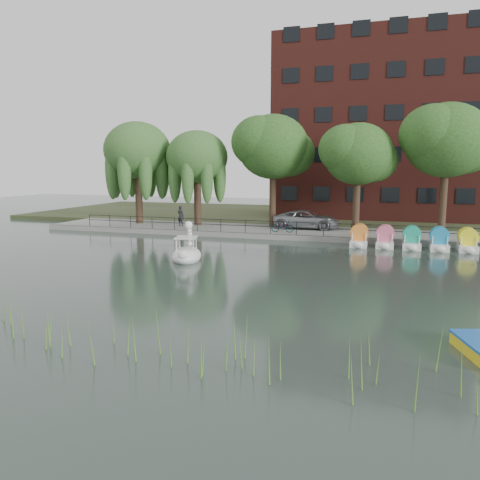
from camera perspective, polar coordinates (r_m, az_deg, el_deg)
The scene contains 17 objects.
ground_plane at distance 23.19m, azimuth -4.17°, elevation -4.56°, with size 120.00×120.00×0.00m, color #3F4D47.
promenade at distance 38.24m, azimuth 4.71°, elevation 1.02°, with size 40.00×6.00×0.40m, color gray.
kerb at distance 35.40m, azimuth 3.64°, elevation 0.40°, with size 40.00×0.25×0.40m, color gray.
land_strip at distance 51.90m, azimuth 8.16°, elevation 2.97°, with size 60.00×22.00×0.36m, color #47512D.
railing at distance 35.47m, azimuth 3.73°, elevation 1.96°, with size 32.00×0.05×1.00m.
apartment_building at distance 51.10m, azimuth 16.35°, elevation 12.93°, with size 20.00×10.07×18.00m.
willow_left at distance 43.16m, azimuth -12.40°, elevation 10.60°, with size 5.88×5.88×9.01m.
willow_mid at distance 41.16m, azimuth -5.26°, elevation 10.00°, with size 5.32×5.32×8.15m.
broadleaf_center at distance 40.11m, azimuth 4.06°, elevation 11.21°, with size 6.00×6.00×9.25m.
broadleaf_right at distance 38.54m, azimuth 14.20°, elevation 10.06°, with size 5.40×5.40×8.32m.
broadleaf_far at distance 39.72m, azimuth 23.92°, elevation 11.00°, with size 6.30×6.30×9.71m.
minivan at distance 38.81m, azimuth 8.15°, elevation 2.65°, with size 6.18×2.84×1.72m, color gray.
bicycle at distance 36.45m, azimuth 5.20°, elevation 1.74°, with size 1.72×0.60×1.00m, color gray.
pedestrian at distance 40.65m, azimuth -7.24°, elevation 3.12°, with size 0.71×0.48×1.98m, color black.
swan_boat at distance 27.31m, azimuth -6.50°, elevation -1.52°, with size 2.24×2.95×2.22m.
pedal_boat_row at distance 33.31m, azimuth 23.11°, elevation -0.11°, with size 11.35×1.70×1.40m.
reed_bank at distance 13.94m, azimuth -11.11°, elevation -11.25°, with size 24.00×2.40×1.20m.
Camera 1 is at (8.38, -20.96, 5.33)m, focal length 35.00 mm.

